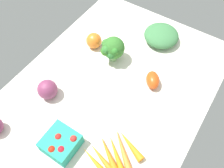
{
  "coord_description": "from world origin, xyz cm",
  "views": [
    {
      "loc": [
        47.95,
        31.38,
        87.3
      ],
      "look_at": [
        0.0,
        0.0,
        4.0
      ],
      "focal_mm": 39.1,
      "sensor_mm": 36.0,
      "label": 1
    }
  ],
  "objects": [
    {
      "name": "berry_basket",
      "position": [
        31.58,
        -0.78,
        5.11
      ],
      "size": [
        11.48,
        11.48,
        6.79
      ],
      "color": "teal",
      "rests_on": "tablecloth"
    },
    {
      "name": "broccoli_head",
      "position": [
        -12.67,
        -8.21,
        9.2
      ],
      "size": [
        10.75,
        11.01,
        12.18
      ],
      "color": "#95CF84",
      "rests_on": "tablecloth"
    },
    {
      "name": "red_onion_near_basket",
      "position": [
        17.49,
        -19.35,
        6.04
      ],
      "size": [
        8.07,
        8.07,
        8.07
      ],
      "primitive_type": "sphere",
      "color": "#813559",
      "rests_on": "tablecloth"
    },
    {
      "name": "tablecloth",
      "position": [
        0.0,
        0.0,
        1.0
      ],
      "size": [
        104.0,
        76.0,
        2.0
      ],
      "primitive_type": "cube",
      "color": "silver",
      "rests_on": "ground"
    },
    {
      "name": "roma_tomato",
      "position": [
        -10.52,
        13.38,
        4.78
      ],
      "size": [
        10.09,
        9.39,
        5.57
      ],
      "primitive_type": "ellipsoid",
      "rotation": [
        0.0,
        0.0,
        3.75
      ],
      "color": "#D64A16",
      "rests_on": "tablecloth"
    },
    {
      "name": "leafy_greens_clump",
      "position": [
        -35.38,
        4.78,
        5.39
      ],
      "size": [
        23.11,
        23.11,
        6.77
      ],
      "primitive_type": "ellipsoid",
      "rotation": [
        0.0,
        0.0,
        5.48
      ],
      "color": "#3C7744",
      "rests_on": "tablecloth"
    },
    {
      "name": "heirloom_tomato_orange",
      "position": [
        -14.91,
        -19.8,
        5.64
      ],
      "size": [
        7.27,
        7.27,
        7.27
      ],
      "primitive_type": "sphere",
      "color": "orange",
      "rests_on": "tablecloth"
    },
    {
      "name": "carrot_bunch",
      "position": [
        24.49,
        16.53,
        3.38
      ],
      "size": [
        19.06,
        20.14,
        2.99
      ],
      "color": "orange",
      "rests_on": "tablecloth"
    }
  ]
}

